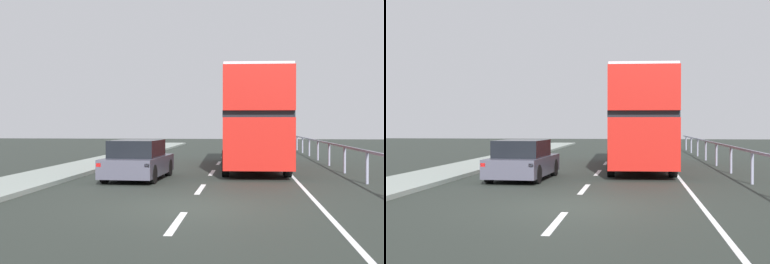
{
  "view_description": "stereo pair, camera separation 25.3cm",
  "coord_description": "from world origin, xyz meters",
  "views": [
    {
      "loc": [
        1.36,
        -12.07,
        1.95
      ],
      "look_at": [
        -0.87,
        9.05,
        1.66
      ],
      "focal_mm": 47.51,
      "sensor_mm": 36.0,
      "label": 1
    },
    {
      "loc": [
        1.61,
        -12.04,
        1.95
      ],
      "look_at": [
        -0.87,
        9.05,
        1.66
      ],
      "focal_mm": 47.51,
      "sensor_mm": 36.0,
      "label": 2
    }
  ],
  "objects": [
    {
      "name": "ground_plane",
      "position": [
        0.0,
        0.0,
        -0.05
      ],
      "size": [
        73.66,
        120.0,
        0.1
      ],
      "primitive_type": "cube",
      "color": "#262C27"
    },
    {
      "name": "double_decker_bus_red",
      "position": [
        1.63,
        11.22,
        2.24
      ],
      "size": [
        2.93,
        11.34,
        4.17
      ],
      "rotation": [
        0.0,
        0.0,
        0.04
      ],
      "color": "#B21812",
      "rests_on": "ground"
    },
    {
      "name": "lane_paint_markings",
      "position": [
        1.92,
        8.86,
        0.0
      ],
      "size": [
        3.28,
        46.0,
        0.01
      ],
      "color": "silver",
      "rests_on": "ground"
    },
    {
      "name": "hatchback_car_near",
      "position": [
        -2.47,
        5.8,
        0.68
      ],
      "size": [
        1.99,
        4.17,
        1.42
      ],
      "rotation": [
        0.0,
        0.0,
        -0.04
      ],
      "color": "#464554",
      "rests_on": "ground"
    },
    {
      "name": "bridge_side_railing",
      "position": [
        5.36,
        9.0,
        0.91
      ],
      "size": [
        0.1,
        42.0,
        1.12
      ],
      "color": "gray",
      "rests_on": "ground"
    }
  ]
}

